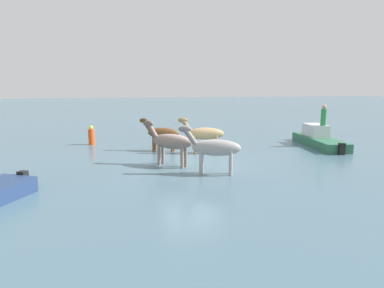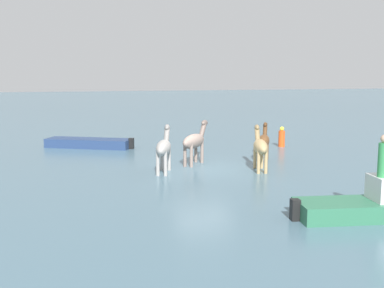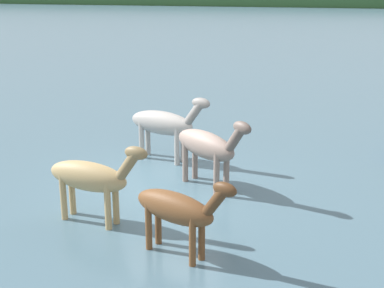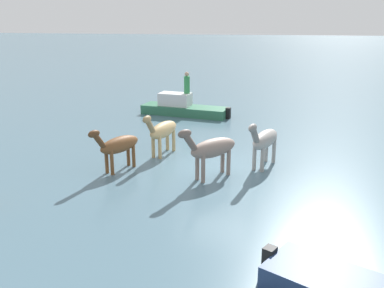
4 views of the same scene
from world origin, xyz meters
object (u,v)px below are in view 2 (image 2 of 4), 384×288
at_px(horse_pinto_flank, 194,141).
at_px(buoy_channel_marker, 282,138).
at_px(boat_launch_far, 89,144).
at_px(horse_gray_outer, 164,148).
at_px(person_boatman_standing, 384,158).
at_px(horse_chestnut_trailing, 264,141).
at_px(horse_dark_mare, 260,147).

height_order(horse_pinto_flank, buoy_channel_marker, horse_pinto_flank).
height_order(horse_pinto_flank, boat_launch_far, horse_pinto_flank).
bearing_deg(horse_pinto_flank, horse_gray_outer, 170.43).
height_order(boat_launch_far, person_boatman_standing, person_boatman_standing).
relative_size(horse_gray_outer, horse_chestnut_trailing, 1.13).
bearing_deg(boat_launch_far, horse_pinto_flank, 151.20).
bearing_deg(horse_dark_mare, horse_pinto_flank, 62.94).
xyz_separation_m(horse_dark_mare, buoy_channel_marker, (5.75, -4.11, -0.50)).
xyz_separation_m(horse_gray_outer, horse_pinto_flank, (1.38, -1.77, 0.01)).
bearing_deg(horse_pinto_flank, buoy_channel_marker, -17.91).
bearing_deg(boat_launch_far, horse_gray_outer, 135.51).
height_order(horse_gray_outer, horse_chestnut_trailing, horse_gray_outer).
relative_size(horse_pinto_flank, boat_launch_far, 0.43).
distance_m(horse_gray_outer, boat_launch_far, 8.29).
distance_m(horse_gray_outer, person_boatman_standing, 9.07).
height_order(horse_pinto_flank, person_boatman_standing, person_boatman_standing).
xyz_separation_m(boat_launch_far, person_boatman_standing, (-15.90, -6.54, 1.57)).
xyz_separation_m(horse_gray_outer, person_boatman_standing, (-7.98, -4.25, 0.70)).
bearing_deg(horse_pinto_flank, horse_dark_mare, -91.90).
bearing_deg(person_boatman_standing, boat_launch_far, 22.36).
height_order(horse_gray_outer, horse_pinto_flank, horse_pinto_flank).
xyz_separation_m(horse_pinto_flank, person_boatman_standing, (-9.36, -2.48, 0.69)).
bearing_deg(horse_gray_outer, horse_chestnut_trailing, -54.74).
bearing_deg(buoy_channel_marker, horse_chestnut_trailing, 141.80).
xyz_separation_m(person_boatman_standing, buoy_channel_marker, (12.94, -3.84, -1.23)).
relative_size(horse_dark_mare, boat_launch_far, 0.49).
xyz_separation_m(boat_launch_far, buoy_channel_marker, (-2.96, -10.38, 0.34)).
bearing_deg(buoy_channel_marker, person_boatman_standing, 163.47).
xyz_separation_m(horse_pinto_flank, horse_chestnut_trailing, (-0.17, -3.37, -0.10)).
relative_size(boat_launch_far, person_boatman_standing, 4.05).
distance_m(horse_dark_mare, horse_chestnut_trailing, 2.31).
height_order(horse_chestnut_trailing, buoy_channel_marker, horse_chestnut_trailing).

